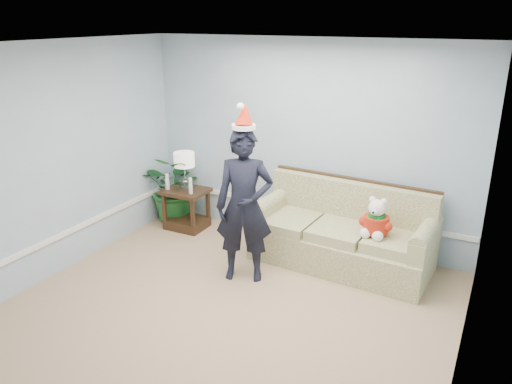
{
  "coord_description": "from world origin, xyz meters",
  "views": [
    {
      "loc": [
        2.36,
        -3.45,
        2.95
      ],
      "look_at": [
        -0.23,
        1.55,
        0.94
      ],
      "focal_mm": 35.0,
      "sensor_mm": 36.0,
      "label": 1
    }
  ],
  "objects_px": {
    "table_lamp": "(184,161)",
    "teddy_bear": "(376,222)",
    "houseplant": "(176,187)",
    "side_table": "(187,213)",
    "man": "(244,206)",
    "sofa": "(342,236)"
  },
  "relations": [
    {
      "from": "sofa",
      "to": "side_table",
      "type": "bearing_deg",
      "value": -176.92
    },
    {
      "from": "sofa",
      "to": "table_lamp",
      "type": "height_order",
      "value": "table_lamp"
    },
    {
      "from": "table_lamp",
      "to": "man",
      "type": "relative_size",
      "value": 0.29
    },
    {
      "from": "houseplant",
      "to": "teddy_bear",
      "type": "height_order",
      "value": "houseplant"
    },
    {
      "from": "side_table",
      "to": "teddy_bear",
      "type": "relative_size",
      "value": 1.28
    },
    {
      "from": "table_lamp",
      "to": "man",
      "type": "bearing_deg",
      "value": -32.45
    },
    {
      "from": "houseplant",
      "to": "man",
      "type": "relative_size",
      "value": 0.58
    },
    {
      "from": "sofa",
      "to": "man",
      "type": "distance_m",
      "value": 1.37
    },
    {
      "from": "teddy_bear",
      "to": "man",
      "type": "bearing_deg",
      "value": -146.11
    },
    {
      "from": "table_lamp",
      "to": "teddy_bear",
      "type": "bearing_deg",
      "value": -5.09
    },
    {
      "from": "sofa",
      "to": "table_lamp",
      "type": "xyz_separation_m",
      "value": [
        -2.39,
        0.07,
        0.63
      ]
    },
    {
      "from": "sofa",
      "to": "man",
      "type": "height_order",
      "value": "man"
    },
    {
      "from": "houseplant",
      "to": "table_lamp",
      "type": "bearing_deg",
      "value": -24.09
    },
    {
      "from": "sofa",
      "to": "teddy_bear",
      "type": "bearing_deg",
      "value": -19.54
    },
    {
      "from": "houseplant",
      "to": "sofa",
      "type": "bearing_deg",
      "value": -3.87
    },
    {
      "from": "houseplant",
      "to": "side_table",
      "type": "bearing_deg",
      "value": -30.65
    },
    {
      "from": "houseplant",
      "to": "man",
      "type": "xyz_separation_m",
      "value": [
        1.74,
        -1.06,
        0.38
      ]
    },
    {
      "from": "sofa",
      "to": "man",
      "type": "relative_size",
      "value": 1.23
    },
    {
      "from": "side_table",
      "to": "table_lamp",
      "type": "height_order",
      "value": "table_lamp"
    },
    {
      "from": "side_table",
      "to": "man",
      "type": "distance_m",
      "value": 1.83
    },
    {
      "from": "side_table",
      "to": "man",
      "type": "bearing_deg",
      "value": -31.47
    },
    {
      "from": "side_table",
      "to": "houseplant",
      "type": "xyz_separation_m",
      "value": [
        -0.29,
        0.17,
        0.29
      ]
    }
  ]
}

